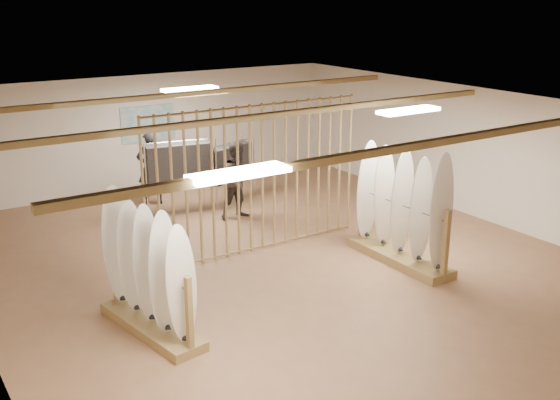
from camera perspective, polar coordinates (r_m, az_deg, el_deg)
floor at (r=11.92m, az=0.00°, el=-5.51°), size 12.00×12.00×0.00m
ceiling at (r=11.13m, az=0.00°, el=7.88°), size 12.00×12.00×0.00m
wall_back at (r=16.65m, az=-11.39°, el=5.88°), size 12.00×0.00×12.00m
wall_right at (r=14.69m, az=16.61°, el=3.95°), size 0.00×12.00×12.00m
ceiling_slats at (r=11.14m, az=0.00°, el=7.47°), size 9.50×6.12×0.10m
light_panels at (r=11.14m, az=0.00°, el=7.58°), size 1.20×0.35×0.06m
bamboo_partition at (r=12.10m, az=-2.07°, el=1.86°), size 4.45×0.05×2.78m
poster at (r=16.60m, az=-11.41°, el=6.54°), size 1.40×0.03×0.90m
rack_left at (r=9.55m, az=-11.31°, el=-7.60°), size 0.87×2.11×1.96m
rack_right at (r=11.92m, az=10.49°, el=-2.04°), size 0.59×2.26×2.15m
clothing_rack_a at (r=14.51m, az=-8.79°, el=3.02°), size 1.54×0.64×1.67m
clothing_rack_b at (r=15.16m, az=-4.44°, el=3.24°), size 1.29×0.74×1.44m
shopper_a at (r=15.24m, az=-11.20°, el=3.18°), size 0.80×0.64×1.95m
shopper_b at (r=14.03m, az=-3.63°, el=2.16°), size 0.94×0.74×1.91m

